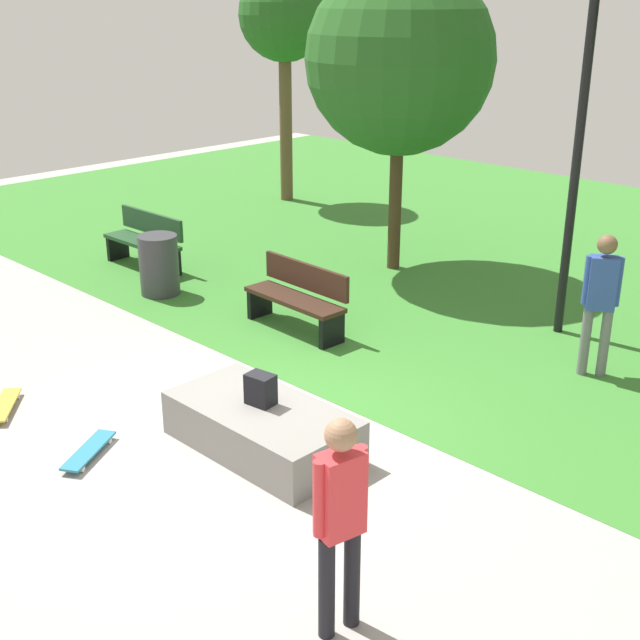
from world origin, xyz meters
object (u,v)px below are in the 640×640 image
at_px(concrete_ledge, 262,428).
at_px(trash_bin, 159,265).
at_px(skateboard_by_ledge, 89,451).
at_px(tree_young_birch, 400,59).
at_px(skater_performing_trick, 340,512).
at_px(park_bench_by_oak, 298,296).
at_px(park_bench_far_right, 145,239).
at_px(backpack_on_ledge, 261,389).
at_px(pedestrian_with_backpack, 601,292).
at_px(tree_leaning_ash, 284,18).
at_px(skateboard_spare, 4,405).
at_px(lamp_post, 582,114).

bearing_deg(concrete_ledge, trash_bin, 156.23).
distance_m(skateboard_by_ledge, tree_young_birch, 7.78).
xyz_separation_m(skater_performing_trick, park_bench_by_oak, (-4.38, 3.83, -0.52)).
distance_m(skateboard_by_ledge, park_bench_far_right, 6.18).
bearing_deg(park_bench_by_oak, park_bench_far_right, 177.77).
height_order(backpack_on_ledge, pedestrian_with_backpack, pedestrian_with_backpack).
xyz_separation_m(skater_performing_trick, skateboard_by_ledge, (-3.44, 0.02, -0.94)).
relative_size(concrete_ledge, trash_bin, 2.14).
xyz_separation_m(park_bench_by_oak, tree_leaning_ash, (-5.68, 5.15, 3.30)).
xyz_separation_m(skateboard_spare, pedestrian_with_backpack, (4.15, 5.43, 0.99)).
bearing_deg(tree_young_birch, skateboard_by_ledge, -75.45).
distance_m(skateboard_by_ledge, trash_bin, 4.83).
relative_size(backpack_on_ledge, park_bench_by_oak, 0.20).
xyz_separation_m(tree_leaning_ash, pedestrian_with_backpack, (9.23, -3.66, -2.73)).
distance_m(backpack_on_ledge, tree_leaning_ash, 11.25).
bearing_deg(backpack_on_ledge, skater_performing_trick, -38.21).
xyz_separation_m(backpack_on_ledge, skateboard_by_ledge, (-1.06, -1.36, -0.57)).
distance_m(skateboard_by_ledge, pedestrian_with_backpack, 5.99).
bearing_deg(lamp_post, skater_performing_trick, -73.91).
bearing_deg(park_bench_by_oak, trash_bin, -169.47).
xyz_separation_m(backpack_on_ledge, trash_bin, (-4.53, 1.98, -0.17)).
height_order(skateboard_by_ledge, lamp_post, lamp_post).
distance_m(skateboard_spare, pedestrian_with_backpack, 6.91).
bearing_deg(skater_performing_trick, tree_leaning_ash, 138.24).
xyz_separation_m(park_bench_far_right, trash_bin, (1.25, -0.62, -0.02)).
xyz_separation_m(skateboard_spare, tree_leaning_ash, (-5.08, 9.09, 3.72)).
relative_size(concrete_ledge, pedestrian_with_backpack, 1.13).
bearing_deg(skateboard_spare, trash_bin, 119.19).
xyz_separation_m(tree_young_birch, lamp_post, (3.41, -0.59, -0.44)).
bearing_deg(skater_performing_trick, park_bench_far_right, 154.03).
bearing_deg(skater_performing_trick, concrete_ledge, 150.08).
bearing_deg(concrete_ledge, pedestrian_with_backpack, 69.25).
bearing_deg(trash_bin, tree_leaning_ash, 119.21).
height_order(backpack_on_ledge, skateboard_by_ledge, backpack_on_ledge).
bearing_deg(backpack_on_ledge, tree_leaning_ash, 127.19).
distance_m(concrete_ledge, tree_young_birch, 6.95).
distance_m(concrete_ledge, skater_performing_trick, 2.80).
relative_size(skateboard_by_ledge, tree_leaning_ash, 0.16).
bearing_deg(concrete_ledge, skateboard_spare, -151.20).
relative_size(concrete_ledge, skateboard_spare, 2.64).
relative_size(park_bench_by_oak, lamp_post, 0.33).
bearing_deg(trash_bin, skateboard_spare, -60.81).
height_order(park_bench_by_oak, trash_bin, trash_bin).
relative_size(park_bench_by_oak, tree_young_birch, 0.34).
bearing_deg(pedestrian_with_backpack, trash_bin, -162.19).
bearing_deg(trash_bin, lamp_post, 29.56).
xyz_separation_m(backpack_on_ledge, park_bench_far_right, (-5.78, 2.60, -0.15)).
xyz_separation_m(backpack_on_ledge, skater_performing_trick, (2.38, -1.38, 0.37)).
height_order(concrete_ledge, skater_performing_trick, skater_performing_trick).
bearing_deg(tree_leaning_ash, skateboard_spare, -60.80).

